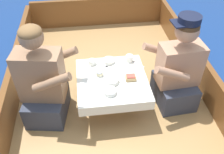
{
  "coord_description": "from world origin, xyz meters",
  "views": [
    {
      "loc": [
        -0.23,
        -1.81,
        2.17
      ],
      "look_at": [
        0.0,
        -0.03,
        0.62
      ],
      "focal_mm": 40.0,
      "sensor_mm": 36.0,
      "label": 1
    }
  ],
  "objects_px": {
    "coffee_cup_port": "(129,58)",
    "coffee_cup_starboard": "(92,62)",
    "tin_can": "(99,73)",
    "sandwich": "(131,78)",
    "person_starboard": "(178,71)",
    "person_port": "(43,84)"
  },
  "relations": [
    {
      "from": "person_port",
      "to": "person_starboard",
      "type": "xyz_separation_m",
      "value": [
        1.27,
        0.03,
        -0.0
      ]
    },
    {
      "from": "person_port",
      "to": "sandwich",
      "type": "distance_m",
      "value": 0.81
    },
    {
      "from": "sandwich",
      "to": "coffee_cup_port",
      "type": "xyz_separation_m",
      "value": [
        0.04,
        0.3,
        0.0
      ]
    },
    {
      "from": "person_port",
      "to": "coffee_cup_port",
      "type": "relative_size",
      "value": 9.62
    },
    {
      "from": "coffee_cup_starboard",
      "to": "person_starboard",
      "type": "bearing_deg",
      "value": -18.76
    },
    {
      "from": "coffee_cup_port",
      "to": "tin_can",
      "type": "relative_size",
      "value": 1.54
    },
    {
      "from": "tin_can",
      "to": "coffee_cup_port",
      "type": "bearing_deg",
      "value": 30.31
    },
    {
      "from": "sandwich",
      "to": "tin_can",
      "type": "bearing_deg",
      "value": 159.8
    },
    {
      "from": "coffee_cup_port",
      "to": "coffee_cup_starboard",
      "type": "distance_m",
      "value": 0.39
    },
    {
      "from": "person_port",
      "to": "coffee_cup_port",
      "type": "distance_m",
      "value": 0.9
    },
    {
      "from": "person_starboard",
      "to": "coffee_cup_port",
      "type": "bearing_deg",
      "value": -37.25
    },
    {
      "from": "person_port",
      "to": "coffee_cup_starboard",
      "type": "distance_m",
      "value": 0.55
    },
    {
      "from": "person_port",
      "to": "coffee_cup_starboard",
      "type": "height_order",
      "value": "person_port"
    },
    {
      "from": "person_starboard",
      "to": "coffee_cup_starboard",
      "type": "xyz_separation_m",
      "value": [
        -0.81,
        0.27,
        -0.02
      ]
    },
    {
      "from": "sandwich",
      "to": "coffee_cup_port",
      "type": "height_order",
      "value": "coffee_cup_port"
    },
    {
      "from": "person_port",
      "to": "tin_can",
      "type": "xyz_separation_m",
      "value": [
        0.52,
        0.11,
        -0.02
      ]
    },
    {
      "from": "tin_can",
      "to": "sandwich",
      "type": "bearing_deg",
      "value": -20.2
    },
    {
      "from": "person_starboard",
      "to": "coffee_cup_starboard",
      "type": "height_order",
      "value": "person_starboard"
    },
    {
      "from": "coffee_cup_port",
      "to": "coffee_cup_starboard",
      "type": "bearing_deg",
      "value": -179.7
    },
    {
      "from": "tin_can",
      "to": "person_port",
      "type": "bearing_deg",
      "value": -167.99
    },
    {
      "from": "coffee_cup_port",
      "to": "person_port",
      "type": "bearing_deg",
      "value": -160.37
    },
    {
      "from": "sandwich",
      "to": "coffee_cup_port",
      "type": "relative_size",
      "value": 0.98
    }
  ]
}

